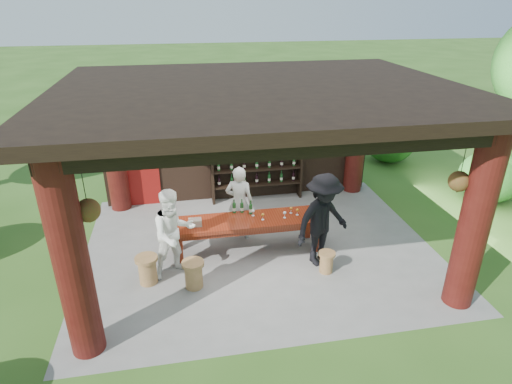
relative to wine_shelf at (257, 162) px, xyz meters
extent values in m
plane|color=#2D5119|center=(-0.40, -2.45, -1.06)|extent=(90.00, 90.00, 0.00)
cube|color=slate|center=(-0.40, -2.45, -1.11)|extent=(7.40, 5.90, 0.10)
cube|color=black|center=(-0.40, 0.30, 0.59)|extent=(7.00, 0.18, 3.30)
cube|color=maroon|center=(-3.00, 0.20, -0.06)|extent=(0.95, 0.06, 2.00)
cylinder|color=#380C0A|center=(-3.55, -4.85, 0.59)|extent=(0.50, 0.50, 3.30)
cylinder|color=#380C0A|center=(2.75, -4.85, 0.59)|extent=(0.50, 0.50, 3.30)
cylinder|color=#380C0A|center=(-3.55, 0.10, 0.59)|extent=(0.50, 0.50, 3.30)
cylinder|color=#380C0A|center=(2.75, 0.10, 0.59)|extent=(0.50, 0.50, 3.30)
cube|color=black|center=(-0.40, -4.85, 2.09)|extent=(6.70, 0.35, 0.35)
cube|color=black|center=(-3.55, -2.45, 2.09)|extent=(0.30, 5.20, 0.30)
cube|color=black|center=(2.75, -2.45, 2.09)|extent=(0.30, 5.20, 0.30)
cube|color=black|center=(-0.40, -2.45, 2.34)|extent=(7.50, 6.00, 0.20)
cylinder|color=black|center=(-3.25, -4.65, 1.56)|extent=(0.01, 0.01, 0.75)
cone|color=black|center=(-3.25, -4.65, 1.11)|extent=(0.32, 0.32, 0.18)
sphere|color=#1E5919|center=(-3.25, -4.65, 1.22)|extent=(0.34, 0.34, 0.34)
cylinder|color=black|center=(2.45, -4.65, 1.56)|extent=(0.01, 0.01, 0.75)
cone|color=black|center=(2.45, -4.65, 1.11)|extent=(0.32, 0.32, 0.18)
sphere|color=#1E5919|center=(2.45, -4.65, 1.22)|extent=(0.34, 0.34, 0.34)
cube|color=#631E0E|center=(-0.67, -2.50, -0.35)|extent=(3.09, 0.80, 0.08)
cube|color=#631E0E|center=(-0.67, -2.50, -0.45)|extent=(2.89, 0.65, 0.12)
cube|color=#631E0E|center=(-2.09, -2.80, -0.73)|extent=(0.12, 0.12, 0.67)
cube|color=#631E0E|center=(0.76, -2.79, -0.73)|extent=(0.12, 0.12, 0.67)
cube|color=#631E0E|center=(-2.09, -2.20, -0.73)|extent=(0.12, 0.12, 0.67)
cube|color=#631E0E|center=(0.76, -2.20, -0.73)|extent=(0.12, 0.12, 0.67)
cylinder|color=olive|center=(-1.86, -3.59, -0.82)|extent=(0.33, 0.33, 0.48)
cylinder|color=olive|center=(-1.86, -3.59, -0.55)|extent=(0.42, 0.42, 0.07)
cylinder|color=olive|center=(0.74, -3.57, -0.87)|extent=(0.26, 0.26, 0.39)
cylinder|color=olive|center=(0.74, -3.57, -0.65)|extent=(0.33, 0.33, 0.05)
cylinder|color=olive|center=(-2.71, -3.30, -0.81)|extent=(0.34, 0.34, 0.50)
cylinder|color=olive|center=(-2.71, -3.30, -0.53)|extent=(0.43, 0.43, 0.07)
imported|color=beige|center=(-0.74, -1.90, -0.22)|extent=(0.72, 0.58, 1.70)
imported|color=white|center=(-2.17, -3.07, -0.17)|extent=(1.06, 0.96, 1.79)
imported|color=black|center=(0.73, -3.22, -0.09)|extent=(1.44, 1.18, 1.95)
cube|color=#BF6672|center=(-1.75, -2.57, -0.24)|extent=(0.26, 0.18, 0.14)
ellipsoid|color=#194C14|center=(6.04, -1.17, -0.49)|extent=(1.58, 1.58, 1.34)
ellipsoid|color=#194C14|center=(4.79, 2.05, -0.49)|extent=(1.60, 1.60, 1.36)
camera|label=1|loc=(-1.90, -10.28, 3.93)|focal=30.00mm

